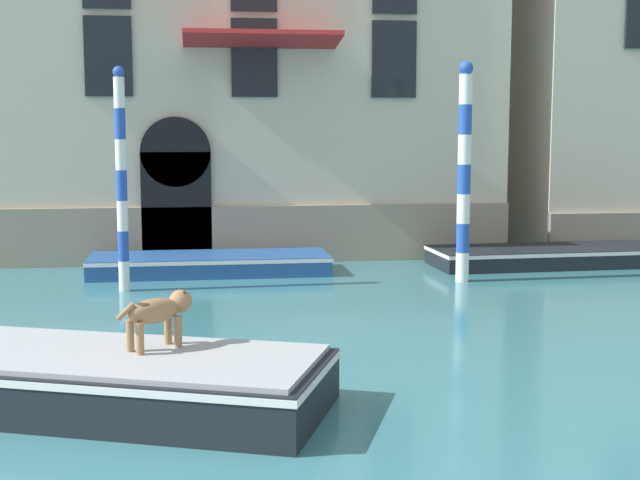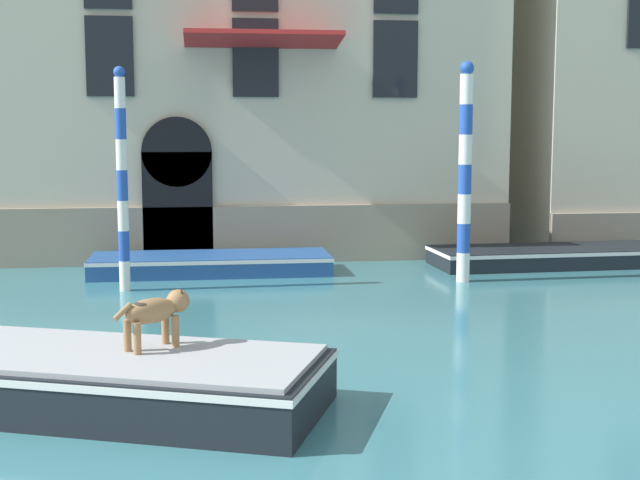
{
  "view_description": "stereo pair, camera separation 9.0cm",
  "coord_description": "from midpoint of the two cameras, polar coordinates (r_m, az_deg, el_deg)",
  "views": [
    {
      "loc": [
        1.07,
        -3.25,
        3.22
      ],
      "look_at": [
        3.28,
        12.61,
        1.2
      ],
      "focal_mm": 50.0,
      "sensor_mm": 36.0,
      "label": 1
    },
    {
      "loc": [
        1.16,
        -3.26,
        3.22
      ],
      "look_at": [
        3.28,
        12.61,
        1.2
      ],
      "focal_mm": 50.0,
      "sensor_mm": 36.0,
      "label": 2
    }
  ],
  "objects": [
    {
      "name": "dog_on_deck",
      "position": [
        10.58,
        -10.5,
        -4.5
      ],
      "size": [
        0.86,
        0.68,
        0.68
      ],
      "rotation": [
        0.0,
        0.0,
        0.63
      ],
      "color": "#997047",
      "rests_on": "boat_foreground"
    },
    {
      "name": "mooring_pole_1",
      "position": [
        18.8,
        9.07,
        4.34
      ],
      "size": [
        0.29,
        0.29,
        4.58
      ],
      "color": "white",
      "rests_on": "ground_plane"
    },
    {
      "name": "boat_moored_near_palazzo",
      "position": [
        19.97,
        -7.19,
        -1.49
      ],
      "size": [
        5.29,
        1.79,
        0.43
      ],
      "rotation": [
        0.0,
        0.0,
        -0.0
      ],
      "color": "#234C8C",
      "rests_on": "ground_plane"
    },
    {
      "name": "mooring_pole_0",
      "position": [
        17.91,
        -12.73,
        3.82
      ],
      "size": [
        0.22,
        0.22,
        4.41
      ],
      "color": "white",
      "rests_on": "ground_plane"
    },
    {
      "name": "boat_moored_far",
      "position": [
        21.67,
        14.36,
        -0.97
      ],
      "size": [
        5.66,
        2.12,
        0.43
      ],
      "rotation": [
        0.0,
        0.0,
        0.04
      ],
      "color": "black",
      "rests_on": "ground_plane"
    },
    {
      "name": "boat_foreground",
      "position": [
        11.09,
        -17.74,
        -8.16
      ],
      "size": [
        7.11,
        4.4,
        0.66
      ],
      "rotation": [
        0.0,
        0.0,
        -0.37
      ],
      "color": "black",
      "rests_on": "ground_plane"
    }
  ]
}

